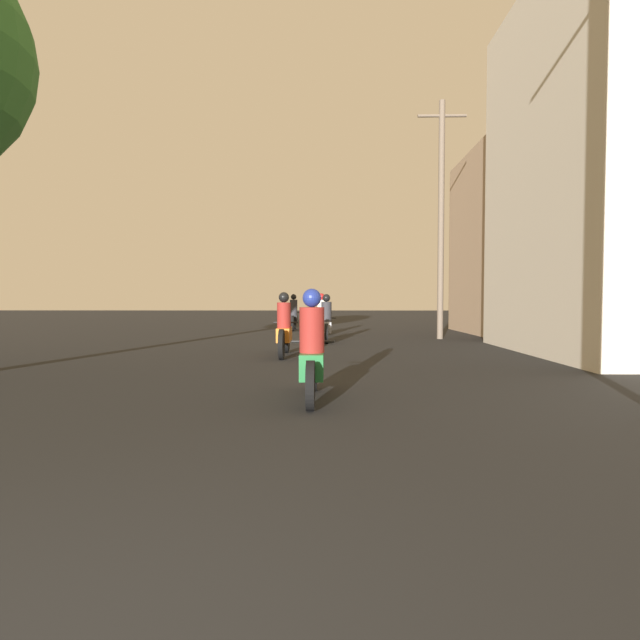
# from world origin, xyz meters

# --- Properties ---
(motorcycle_green) EXTENTS (0.60, 1.88, 1.45)m
(motorcycle_green) POSITION_xyz_m (0.78, 5.36, 0.58)
(motorcycle_green) COLOR black
(motorcycle_green) RESTS_ON ground_plane
(motorcycle_orange) EXTENTS (0.60, 2.12, 1.49)m
(motorcycle_orange) POSITION_xyz_m (-0.04, 10.47, 0.60)
(motorcycle_orange) COLOR black
(motorcycle_orange) RESTS_ON ground_plane
(motorcycle_silver) EXTENTS (0.60, 1.93, 1.49)m
(motorcycle_silver) POSITION_xyz_m (0.94, 14.32, 0.59)
(motorcycle_silver) COLOR black
(motorcycle_silver) RESTS_ON ground_plane
(motorcycle_yellow) EXTENTS (0.60, 1.98, 1.55)m
(motorcycle_yellow) POSITION_xyz_m (0.74, 17.31, 0.62)
(motorcycle_yellow) COLOR black
(motorcycle_yellow) RESTS_ON ground_plane
(motorcycle_black) EXTENTS (0.60, 1.93, 1.55)m
(motorcycle_black) POSITION_xyz_m (-0.48, 20.24, 0.62)
(motorcycle_black) COLOR black
(motorcycle_black) RESTS_ON ground_plane
(building_right_near) EXTENTS (4.50, 6.55, 8.91)m
(building_right_near) POSITION_xyz_m (8.01, 10.96, 4.46)
(building_right_near) COLOR beige
(building_right_near) RESTS_ON ground_plane
(building_right_far) EXTENTS (5.61, 6.08, 7.00)m
(building_right_far) POSITION_xyz_m (9.22, 18.34, 3.50)
(building_right_far) COLOR tan
(building_right_far) RESTS_ON ground_plane
(utility_pole_far) EXTENTS (1.60, 0.20, 7.87)m
(utility_pole_far) POSITION_xyz_m (4.74, 15.61, 4.10)
(utility_pole_far) COLOR #6B5B4C
(utility_pole_far) RESTS_ON ground_plane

